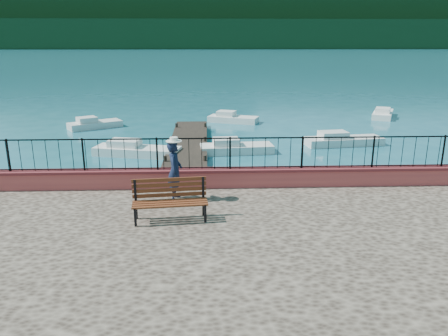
{
  "coord_description": "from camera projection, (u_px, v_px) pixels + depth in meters",
  "views": [
    {
      "loc": [
        -0.99,
        -9.08,
        5.56
      ],
      "look_at": [
        -0.55,
        2.0,
        2.3
      ],
      "focal_mm": 35.0,
      "sensor_mm": 36.0,
      "label": 1
    }
  ],
  "objects": [
    {
      "name": "ground",
      "position": [
        251.0,
        285.0,
        10.31
      ],
      "size": [
        2000.0,
        2000.0,
        0.0
      ],
      "primitive_type": "plane",
      "color": "#19596B",
      "rests_on": "ground"
    },
    {
      "name": "parapet",
      "position": [
        240.0,
        177.0,
        13.44
      ],
      "size": [
        28.0,
        0.46,
        0.58
      ],
      "primitive_type": "cube",
      "color": "#BD4B44",
      "rests_on": "promenade"
    },
    {
      "name": "railing",
      "position": [
        240.0,
        153.0,
        13.22
      ],
      "size": [
        27.0,
        0.05,
        0.95
      ],
      "primitive_type": "cube",
      "color": "black",
      "rests_on": "parapet"
    },
    {
      "name": "dock",
      "position": [
        187.0,
        153.0,
        21.7
      ],
      "size": [
        2.0,
        16.0,
        0.3
      ],
      "primitive_type": "cube",
      "color": "#2D231C",
      "rests_on": "ground"
    },
    {
      "name": "far_forest",
      "position": [
        207.0,
        35.0,
        295.37
      ],
      "size": [
        900.0,
        60.0,
        18.0
      ],
      "primitive_type": "cube",
      "color": "black",
      "rests_on": "ground"
    },
    {
      "name": "foothills",
      "position": [
        207.0,
        19.0,
        349.23
      ],
      "size": [
        900.0,
        120.0,
        44.0
      ],
      "primitive_type": "cube",
      "color": "black",
      "rests_on": "ground"
    },
    {
      "name": "companion_hill",
      "position": [
        379.0,
        45.0,
        555.56
      ],
      "size": [
        448.0,
        384.0,
        180.0
      ],
      "primitive_type": "ellipsoid",
      "color": "#142D23",
      "rests_on": "ground"
    },
    {
      "name": "park_bench",
      "position": [
        170.0,
        208.0,
        10.92
      ],
      "size": [
        1.91,
        0.79,
        1.03
      ],
      "rotation": [
        0.0,
        0.0,
        0.1
      ],
      "color": "black",
      "rests_on": "promenade"
    },
    {
      "name": "person",
      "position": [
        175.0,
        171.0,
        12.22
      ],
      "size": [
        0.43,
        0.63,
        1.68
      ],
      "primitive_type": "imported",
      "rotation": [
        0.0,
        0.0,
        1.53
      ],
      "color": "#111A33",
      "rests_on": "promenade"
    },
    {
      "name": "hat",
      "position": [
        174.0,
        139.0,
        11.96
      ],
      "size": [
        0.44,
        0.44,
        0.12
      ],
      "primitive_type": "cylinder",
      "color": "white",
      "rests_on": "person"
    },
    {
      "name": "boat_0",
      "position": [
        137.0,
        148.0,
        21.78
      ],
      "size": [
        4.46,
        2.22,
        0.8
      ],
      "primitive_type": "cube",
      "rotation": [
        0.0,
        0.0,
        -0.22
      ],
      "color": "silver",
      "rests_on": "ground"
    },
    {
      "name": "boat_1",
      "position": [
        237.0,
        145.0,
        22.26
      ],
      "size": [
        3.77,
        1.62,
        0.8
      ],
      "primitive_type": "cube",
      "rotation": [
        0.0,
        0.0,
        0.09
      ],
      "color": "silver",
      "rests_on": "ground"
    },
    {
      "name": "boat_2",
      "position": [
        344.0,
        138.0,
        23.93
      ],
      "size": [
        4.37,
        1.84,
        0.8
      ],
      "primitive_type": "cube",
      "rotation": [
        0.0,
        0.0,
        0.13
      ],
      "color": "silver",
      "rests_on": "ground"
    },
    {
      "name": "boat_3",
      "position": [
        95.0,
        122.0,
        28.56
      ],
      "size": [
        3.54,
        2.86,
        0.8
      ],
      "primitive_type": "cube",
      "rotation": [
        0.0,
        0.0,
        0.55
      ],
      "color": "silver",
      "rests_on": "ground"
    },
    {
      "name": "boat_4",
      "position": [
        233.0,
        117.0,
        30.56
      ],
      "size": [
        3.68,
        2.42,
        0.8
      ],
      "primitive_type": "cube",
      "rotation": [
        0.0,
        0.0,
        -0.36
      ],
      "color": "silver",
      "rests_on": "ground"
    },
    {
      "name": "boat_5",
      "position": [
        383.0,
        112.0,
        32.59
      ],
      "size": [
        2.71,
        3.81,
        0.8
      ],
      "primitive_type": "cube",
      "rotation": [
        0.0,
        0.0,
        1.13
      ],
      "color": "silver",
      "rests_on": "ground"
    }
  ]
}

